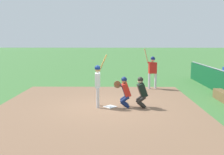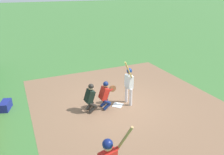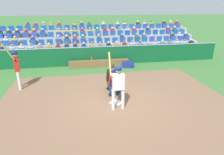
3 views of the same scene
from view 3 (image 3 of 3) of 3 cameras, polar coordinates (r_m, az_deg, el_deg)
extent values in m
plane|color=#3F7337|center=(8.14, 1.26, -7.34)|extent=(160.00, 160.00, 0.00)
cube|color=#825F46|center=(7.70, 1.99, -9.00)|extent=(9.66, 8.60, 0.01)
cube|color=white|center=(8.13, 1.26, -7.24)|extent=(0.62, 0.62, 0.02)
cylinder|color=silver|center=(7.53, 3.21, -6.22)|extent=(0.14, 0.14, 0.84)
cylinder|color=silver|center=(7.43, 0.37, -6.54)|extent=(0.14, 0.14, 0.84)
cube|color=silver|center=(7.19, 1.86, -1.29)|extent=(0.45, 0.25, 0.59)
sphere|color=#A77F50|center=(7.04, 1.90, 2.08)|extent=(0.22, 0.22, 0.22)
sphere|color=navy|center=(7.02, 1.91, 2.54)|extent=(0.24, 0.24, 0.24)
cylinder|color=silver|center=(7.10, 1.43, 0.86)|extent=(0.47, 0.11, 0.14)
cylinder|color=silver|center=(7.06, 0.07, 0.75)|extent=(0.17, 0.14, 0.13)
cylinder|color=tan|center=(7.11, -0.63, 4.21)|extent=(0.07, 0.39, 0.76)
sphere|color=black|center=(7.06, -0.38, 0.97)|extent=(0.06, 0.06, 0.06)
cylinder|color=navy|center=(8.64, 1.71, -4.51)|extent=(0.16, 0.39, 0.34)
cylinder|color=navy|center=(8.55, 1.72, -3.17)|extent=(0.16, 0.39, 0.33)
cylinder|color=navy|center=(8.57, -0.37, -4.71)|extent=(0.16, 0.39, 0.34)
cylinder|color=navy|center=(8.48, -0.37, -3.37)|extent=(0.16, 0.39, 0.33)
cube|color=red|center=(8.43, 0.59, -0.81)|extent=(0.44, 0.43, 0.60)
cube|color=navy|center=(8.32, 0.79, -1.11)|extent=(0.39, 0.22, 0.45)
sphere|color=#A47C4D|center=(8.22, 0.75, 1.38)|extent=(0.22, 0.22, 0.22)
cube|color=black|center=(8.22, 0.75, 1.38)|extent=(0.20, 0.11, 0.20)
sphere|color=navy|center=(8.20, 0.75, 1.78)|extent=(0.24, 0.24, 0.24)
cylinder|color=brown|center=(8.00, 0.37, -0.40)|extent=(0.09, 0.30, 0.30)
cylinder|color=red|center=(8.18, -0.12, -0.44)|extent=(0.17, 0.40, 0.22)
cylinder|color=black|center=(9.25, 0.91, -2.78)|extent=(0.18, 0.40, 0.34)
cylinder|color=black|center=(9.16, 0.92, -1.51)|extent=(0.18, 0.39, 0.33)
cylinder|color=black|center=(9.17, -1.01, -2.98)|extent=(0.18, 0.40, 0.34)
cylinder|color=black|center=(9.09, -1.02, -1.71)|extent=(0.18, 0.39, 0.33)
cube|color=black|center=(9.05, -0.15, 0.69)|extent=(0.46, 0.45, 0.60)
cube|color=black|center=(8.94, 0.06, 0.43)|extent=(0.40, 0.24, 0.45)
sphere|color=tan|center=(8.85, 0.01, 2.75)|extent=(0.22, 0.22, 0.22)
cube|color=black|center=(8.85, 0.01, 2.75)|extent=(0.21, 0.12, 0.20)
sphere|color=black|center=(8.83, 0.01, 3.13)|extent=(0.24, 0.24, 0.24)
cube|color=#0F512A|center=(13.26, -3.55, 6.28)|extent=(16.91, 0.24, 1.16)
cylinder|color=gray|center=(13.12, -3.61, 8.90)|extent=(16.91, 0.07, 0.07)
cube|color=brown|center=(12.81, -3.80, 4.10)|extent=(3.87, 0.40, 0.44)
cylinder|color=#DD5121|center=(12.75, -5.95, 5.53)|extent=(0.07, 0.07, 0.23)
cube|color=navy|center=(12.69, 4.70, 3.79)|extent=(0.79, 0.56, 0.38)
cylinder|color=silver|center=(10.52, -25.47, -0.24)|extent=(0.16, 0.16, 0.88)
cylinder|color=silver|center=(10.16, -25.46, -0.92)|extent=(0.16, 0.16, 0.88)
cube|color=red|center=(10.12, -26.10, 3.41)|extent=(0.32, 0.48, 0.62)
sphere|color=tan|center=(10.01, -26.51, 5.96)|extent=(0.23, 0.23, 0.23)
sphere|color=navy|center=(10.00, -26.57, 6.31)|extent=(0.26, 0.26, 0.26)
cylinder|color=red|center=(10.00, -26.50, 4.94)|extent=(0.16, 0.48, 0.14)
cylinder|color=red|center=(9.83, -26.52, 4.71)|extent=(0.12, 0.17, 0.13)
cylinder|color=tan|center=(9.67, -28.15, 6.69)|extent=(0.43, 0.24, 0.78)
sphere|color=black|center=(9.77, -26.69, 4.75)|extent=(0.06, 0.06, 0.06)
cube|color=#A1A09A|center=(15.53, -4.50, 6.97)|extent=(17.76, 0.96, 0.45)
cube|color=#22459D|center=(17.95, 22.39, 8.74)|extent=(0.44, 0.10, 0.42)
cube|color=#1E2329|center=(18.14, 22.02, 9.06)|extent=(0.32, 0.22, 0.52)
sphere|color=beige|center=(18.09, 22.17, 10.17)|extent=(0.19, 0.19, 0.19)
cube|color=#1C489F|center=(17.61, 20.59, 8.78)|extent=(0.44, 0.10, 0.42)
cube|color=silver|center=(17.81, 20.22, 9.10)|extent=(0.32, 0.22, 0.52)
sphere|color=brown|center=(17.76, 20.37, 10.24)|extent=(0.19, 0.19, 0.19)
cube|color=#2049A0|center=(17.30, 18.72, 8.81)|extent=(0.44, 0.10, 0.42)
cube|color=silver|center=(17.50, 18.37, 9.13)|extent=(0.32, 0.22, 0.52)
sphere|color=#A3825A|center=(17.44, 18.50, 10.29)|extent=(0.19, 0.19, 0.19)
cube|color=#174AA4|center=(17.00, 16.78, 8.83)|extent=(0.44, 0.10, 0.42)
cube|color=gray|center=(17.21, 16.44, 9.16)|extent=(0.32, 0.22, 0.52)
sphere|color=brown|center=(17.15, 16.56, 10.34)|extent=(0.19, 0.19, 0.19)
cube|color=#1D479E|center=(16.73, 14.78, 8.84)|extent=(0.44, 0.10, 0.42)
cube|color=gray|center=(16.93, 14.46, 9.18)|extent=(0.32, 0.22, 0.52)
sphere|color=beige|center=(16.87, 14.56, 10.37)|extent=(0.19, 0.19, 0.19)
cube|color=#1848A7|center=(16.47, 12.71, 8.84)|extent=(0.44, 0.10, 0.42)
cube|color=white|center=(16.68, 12.41, 9.18)|extent=(0.32, 0.22, 0.52)
sphere|color=#AA7360|center=(16.62, 12.50, 10.40)|extent=(0.19, 0.19, 0.19)
cube|color=#204D9B|center=(16.24, 10.58, 8.83)|extent=(0.44, 0.10, 0.42)
cube|color=#1D44A0|center=(16.02, 8.39, 8.81)|extent=(0.44, 0.10, 0.42)
cube|color=gray|center=(16.24, 8.13, 9.16)|extent=(0.32, 0.22, 0.52)
sphere|color=brown|center=(16.18, 8.19, 10.41)|extent=(0.19, 0.19, 0.19)
cube|color=#1F4BA6|center=(15.83, 6.14, 8.78)|extent=(0.44, 0.10, 0.42)
cube|color=silver|center=(16.05, 5.91, 9.12)|extent=(0.32, 0.22, 0.52)
sphere|color=#A97556|center=(15.99, 5.95, 10.39)|extent=(0.19, 0.19, 0.19)
cube|color=#184A9C|center=(15.67, 3.84, 8.73)|extent=(0.44, 0.10, 0.42)
cube|color=red|center=(15.89, 3.64, 9.08)|extent=(0.32, 0.22, 0.52)
sphere|color=brown|center=(15.83, 3.67, 10.36)|extent=(0.19, 0.19, 0.19)
cube|color=#1E4FA7|center=(15.53, 1.50, 8.66)|extent=(0.44, 0.10, 0.42)
cube|color=gold|center=(15.76, 1.33, 9.01)|extent=(0.32, 0.22, 0.52)
sphere|color=beige|center=(15.69, 1.34, 10.30)|extent=(0.19, 0.19, 0.19)
cube|color=#194B9F|center=(15.42, -0.87, 8.58)|extent=(0.44, 0.10, 0.42)
cube|color=#222A25|center=(15.64, -1.02, 8.93)|extent=(0.32, 0.22, 0.52)
sphere|color=beige|center=(15.58, -1.03, 10.23)|extent=(0.19, 0.19, 0.19)
cube|color=#1D449C|center=(15.33, -3.28, 8.48)|extent=(0.44, 0.10, 0.42)
cube|color=gray|center=(15.56, -3.40, 8.84)|extent=(0.32, 0.22, 0.52)
sphere|color=#AC7F55|center=(15.49, -3.42, 10.15)|extent=(0.19, 0.19, 0.19)
cube|color=#194F9E|center=(15.27, -5.71, 8.37)|extent=(0.44, 0.10, 0.42)
cube|color=gold|center=(15.50, -5.79, 8.73)|extent=(0.32, 0.22, 0.52)
sphere|color=#AD7850|center=(15.43, -5.84, 10.04)|extent=(0.19, 0.19, 0.19)
cube|color=#2249A0|center=(15.24, -8.15, 8.24)|extent=(0.44, 0.10, 0.42)
cube|color=navy|center=(15.47, -8.20, 8.60)|extent=(0.32, 0.22, 0.52)
sphere|color=beige|center=(15.40, -8.27, 9.91)|extent=(0.19, 0.19, 0.19)
cube|color=#1A4B99|center=(15.23, -10.60, 8.09)|extent=(0.44, 0.10, 0.42)
cube|color=#282A1C|center=(15.46, -10.62, 8.46)|extent=(0.32, 0.22, 0.52)
sphere|color=#A0735F|center=(15.39, -10.70, 9.77)|extent=(0.19, 0.19, 0.19)
cube|color=#1B4BA6|center=(15.25, -13.05, 7.94)|extent=(0.44, 0.10, 0.42)
cube|color=#1D2E2C|center=(15.48, -13.02, 8.30)|extent=(0.32, 0.22, 0.52)
sphere|color=brown|center=(15.41, -13.13, 9.61)|extent=(0.19, 0.19, 0.19)
cube|color=#1E4A9F|center=(15.30, -15.48, 7.76)|extent=(0.44, 0.10, 0.42)
cube|color=red|center=(15.53, -15.42, 8.13)|extent=(0.32, 0.22, 0.52)
sphere|color=brown|center=(15.46, -15.55, 9.44)|extent=(0.19, 0.19, 0.19)
cube|color=#254B9F|center=(15.38, -17.89, 7.58)|extent=(0.44, 0.10, 0.42)
cube|color=gold|center=(15.60, -17.80, 7.95)|extent=(0.32, 0.22, 0.52)
sphere|color=beige|center=(15.54, -17.94, 9.24)|extent=(0.19, 0.19, 0.19)
cube|color=#1D449B|center=(15.48, -20.26, 7.38)|extent=(0.44, 0.10, 0.42)
cube|color=gray|center=(15.70, -20.14, 7.76)|extent=(0.32, 0.22, 0.52)
sphere|color=beige|center=(15.64, -20.30, 9.04)|extent=(0.19, 0.19, 0.19)
cube|color=#1A479D|center=(15.61, -22.61, 7.18)|extent=(0.44, 0.10, 0.42)
cube|color=silver|center=(15.83, -22.46, 7.55)|extent=(0.32, 0.22, 0.52)
sphere|color=#A3784F|center=(15.77, -22.63, 8.82)|extent=(0.19, 0.19, 0.19)
cube|color=#1F479F|center=(15.76, -24.90, 6.97)|extent=(0.44, 0.10, 0.42)
cube|color=silver|center=(15.98, -24.73, 7.34)|extent=(0.32, 0.22, 0.52)
sphere|color=#D0B088|center=(15.92, -24.91, 8.60)|extent=(0.19, 0.19, 0.19)
cube|color=#1C4E9B|center=(15.94, -27.15, 6.75)|extent=(0.44, 0.10, 0.42)
cube|color=silver|center=(16.16, -26.95, 7.12)|extent=(0.32, 0.22, 0.52)
sphere|color=#A77A5F|center=(16.09, -27.15, 8.36)|extent=(0.19, 0.19, 0.19)
cube|color=#214CA1|center=(16.14, -29.34, 6.53)|extent=(0.44, 0.10, 0.42)
cube|color=black|center=(16.36, -29.11, 6.90)|extent=(0.32, 0.22, 0.52)
sphere|color=beige|center=(16.29, -29.33, 8.12)|extent=(0.19, 0.19, 0.19)
cube|color=#A1A09A|center=(16.42, -4.87, 8.48)|extent=(17.76, 0.96, 0.89)
cube|color=#1E499B|center=(18.68, 21.04, 10.70)|extent=(0.44, 0.10, 0.42)
cube|color=navy|center=(18.88, 20.69, 10.99)|extent=(0.32, 0.22, 0.52)
sphere|color=#DAA984|center=(18.84, 20.82, 12.07)|extent=(0.19, 0.19, 0.19)
cube|color=#2446A2|center=(18.36, 19.28, 10.77)|extent=(0.44, 0.10, 0.42)
cube|color=silver|center=(18.57, 18.94, 11.06)|extent=(0.32, 0.22, 0.52)
sphere|color=beige|center=(18.52, 19.06, 12.15)|extent=(0.19, 0.19, 0.19)
cube|color=#224CA3|center=(18.06, 17.45, 10.83)|extent=(0.44, 0.10, 0.42)
cube|color=#282D25|center=(18.27, 17.12, 11.12)|extent=(0.32, 0.22, 0.52)
sphere|color=#9E7A53|center=(18.22, 17.24, 12.23)|extent=(0.19, 0.19, 0.19)
cube|color=#2348A6|center=(17.78, 15.57, 10.88)|extent=(0.44, 0.10, 0.42)
cube|color=#1F4D9E|center=(17.51, 13.62, 10.91)|extent=(0.44, 0.10, 0.42)
cube|color=#24479B|center=(17.27, 11.62, 10.94)|extent=(0.44, 0.10, 0.42)
cube|color=#1C4DA2|center=(17.05, 9.56, 10.95)|extent=(0.44, 0.10, 0.42)
cube|color=#287B33|center=(17.27, 9.30, 11.25)|extent=(0.32, 0.22, 0.52)
sphere|color=beige|center=(17.21, 9.37, 12.43)|extent=(0.19, 0.19, 0.19)
cube|color=#19469A|center=(16.84, 7.45, 10.95)|extent=(0.44, 0.10, 0.42)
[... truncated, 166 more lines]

